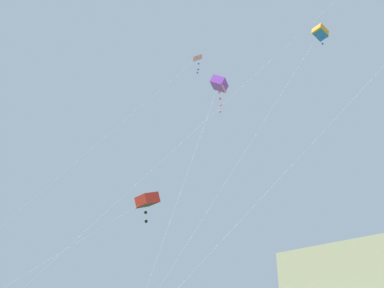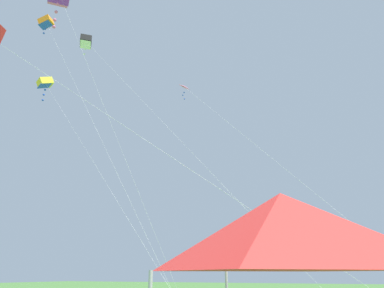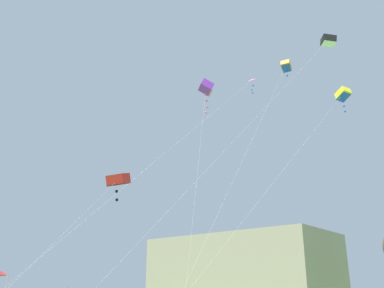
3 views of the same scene
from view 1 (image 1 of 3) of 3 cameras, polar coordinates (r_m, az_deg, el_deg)
name	(u,v)px [view 1 (image 1 of 3)]	position (r m, az deg, el deg)	size (l,w,h in m)	color
tree_far_left	(384,275)	(51.87, 27.18, -17.39)	(4.03, 4.03, 8.14)	brown
tree_near_right	(339,285)	(63.61, 21.49, -19.33)	(3.60, 3.60, 7.26)	brown
kite_red_box_1	(147,200)	(30.73, -6.84, -8.53)	(8.15, 15.16, 11.30)	silver
kite_purple_box_2	(219,85)	(29.04, 4.17, 9.03)	(4.51, 8.14, 19.08)	silver
kite_orange_box_3	(320,33)	(30.60, 18.93, 15.74)	(2.37, 14.47, 22.13)	silver
kite_pink_delta_5	(190,64)	(19.56, -0.27, 12.09)	(6.70, 14.10, 15.04)	silver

